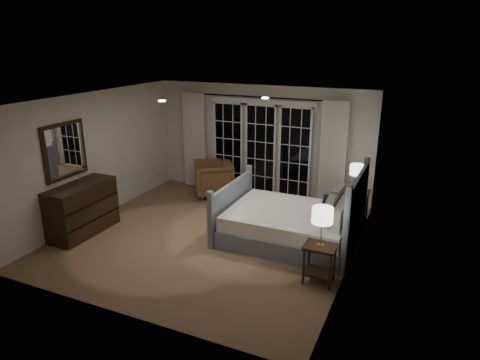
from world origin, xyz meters
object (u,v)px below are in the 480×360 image
at_px(bed, 293,224).
at_px(armchair, 213,178).
at_px(nightstand_left, 320,258).
at_px(lamp_right, 357,170).
at_px(dresser, 82,209).
at_px(nightstand_right, 354,202).
at_px(lamp_left, 322,216).

height_order(bed, armchair, bed).
height_order(nightstand_left, lamp_right, lamp_right).
distance_m(lamp_right, armchair, 3.35).
height_order(bed, dresser, bed).
xyz_separation_m(nightstand_right, lamp_right, (0.00, -0.00, 0.65)).
relative_size(nightstand_left, armchair, 0.70).
distance_m(lamp_left, lamp_right, 2.33).
relative_size(bed, dresser, 1.73).
relative_size(nightstand_right, lamp_left, 1.17).
height_order(nightstand_left, armchair, armchair).
height_order(bed, lamp_right, bed).
distance_m(bed, lamp_left, 1.57).
bearing_deg(lamp_left, bed, 123.98).
distance_m(bed, nightstand_left, 1.38).
xyz_separation_m(nightstand_left, nightstand_right, (0.08, 2.33, 0.06)).
height_order(bed, nightstand_left, bed).
distance_m(nightstand_right, lamp_right, 0.65).
bearing_deg(armchair, bed, 23.21).
relative_size(bed, nightstand_right, 3.37).
relative_size(lamp_left, dresser, 0.44).
distance_m(nightstand_right, armchair, 3.27).
bearing_deg(nightstand_right, bed, -125.89).
xyz_separation_m(bed, dresser, (-3.64, -1.25, 0.14)).
bearing_deg(dresser, lamp_right, 28.38).
relative_size(nightstand_left, lamp_right, 1.15).
bearing_deg(armchair, nightstand_right, 49.72).
xyz_separation_m(lamp_left, armchair, (-3.16, 2.71, -0.68)).
relative_size(lamp_left, lamp_right, 1.12).
xyz_separation_m(nightstand_left, dresser, (-4.42, -0.10, 0.08)).
xyz_separation_m(lamp_left, dresser, (-4.42, -0.10, -0.60)).
relative_size(nightstand_right, armchair, 0.80).
distance_m(bed, armchair, 2.86).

